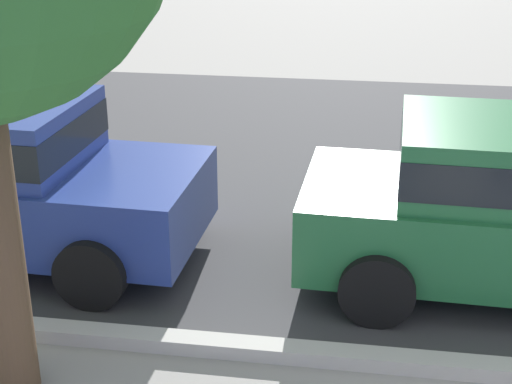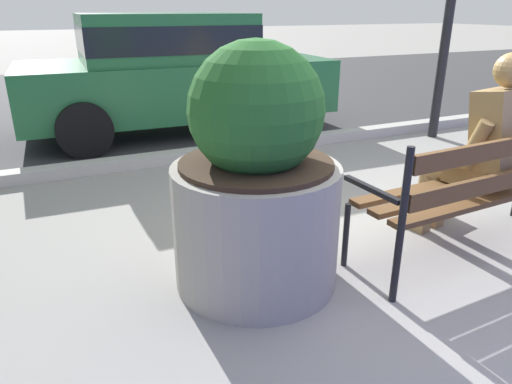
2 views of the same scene
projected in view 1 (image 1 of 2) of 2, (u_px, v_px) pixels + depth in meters
The scene contains 0 objects.
Camera 1 is at (-2.09, -2.10, 3.45)m, focal length 53.47 mm.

